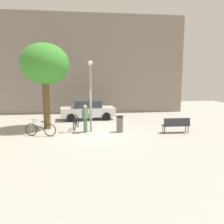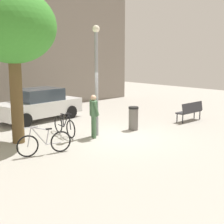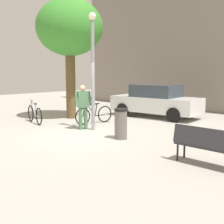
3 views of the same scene
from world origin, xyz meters
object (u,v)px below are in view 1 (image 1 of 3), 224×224
Objects in this scene: lamppost at (91,91)px; bicycle_black at (76,123)px; plaza_tree at (45,65)px; trash_bin at (120,124)px; park_bench at (176,124)px; parked_car_white at (88,110)px; bicycle_silver at (40,129)px; person_by_lamppost at (85,117)px.

lamppost is 2.38× the size of bicycle_black.
trash_bin is (4.54, -1.49, -3.57)m from plaza_tree.
plaza_tree is (-2.80, 1.13, 1.56)m from lamppost.
park_bench is 0.37× the size of parked_car_white.
bicycle_silver is (-7.91, 0.24, -0.16)m from park_bench.
lamppost is 3.65m from bicycle_silver.
person_by_lamppost is (-0.34, -0.21, -1.55)m from lamppost.
parked_car_white is (-0.16, 4.15, -1.74)m from lamppost.
person_by_lamppost is 0.93× the size of bicycle_black.
lamppost is at bearing -43.08° from bicycle_black.
parked_car_white is (2.65, 3.02, -3.30)m from plaza_tree.
trash_bin is (-3.30, 0.64, -0.04)m from park_bench.
bicycle_silver is 4.63m from trash_bin.
lamppost is 2.49m from bicycle_black.
bicycle_silver is (-1.93, -1.64, 0.00)m from bicycle_black.
parked_car_white is at bearing 135.22° from park_bench.
bicycle_black is at bearing 162.54° from park_bench.
plaza_tree reaches higher than lamppost.
bicycle_black is 2.53m from bicycle_silver.
plaza_tree is 1.24× the size of parked_car_white.
plaza_tree reaches higher than person_by_lamppost.
lamppost reaches higher than bicycle_black.
plaza_tree is at bearing 172.35° from bicycle_black.
plaza_tree is at bearing 164.79° from park_bench.
trash_bin is at bearing -24.84° from bicycle_black.
park_bench is 0.89× the size of bicycle_black.
trash_bin is at bearing -18.18° from plaza_tree.
park_bench is 7.32m from parked_car_white.
bicycle_black is (1.86, -0.25, -3.69)m from plaza_tree.
plaza_tree is (-2.46, 1.34, 3.11)m from person_by_lamppost.
trash_bin is (1.74, -0.36, -2.01)m from lamppost.
park_bench is 0.30× the size of plaza_tree.
plaza_tree is at bearing 161.82° from trash_bin.
parked_car_white reaches higher than park_bench.
plaza_tree reaches higher than bicycle_silver.
park_bench is 6.27m from bicycle_black.
person_by_lamppost is 2.13m from trash_bin.
bicycle_silver is (-2.53, -0.55, -0.58)m from person_by_lamppost.
trash_bin reaches higher than park_bench.
bicycle_black is 3.39m from parked_car_white.
park_bench is at bearing -10.98° from trash_bin.
person_by_lamppost is 0.31× the size of plaza_tree.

